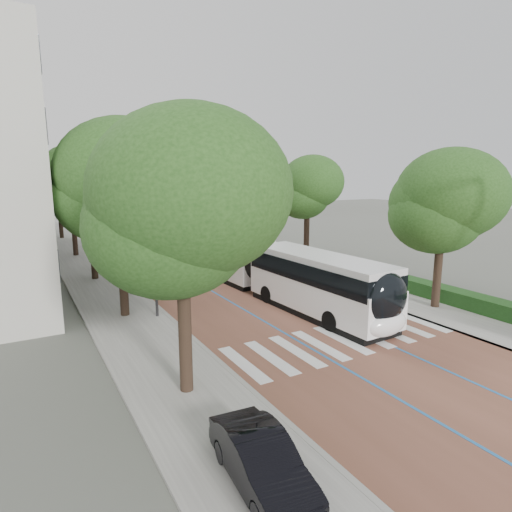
# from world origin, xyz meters

# --- Properties ---
(ground) EXTENTS (160.00, 160.00, 0.00)m
(ground) POSITION_xyz_m (0.00, 0.00, 0.00)
(ground) COLOR #51544C
(ground) RESTS_ON ground
(road) EXTENTS (11.00, 140.00, 0.02)m
(road) POSITION_xyz_m (0.00, 40.00, 0.01)
(road) COLOR brown
(road) RESTS_ON ground
(sidewalk_left) EXTENTS (4.00, 140.00, 0.12)m
(sidewalk_left) POSITION_xyz_m (-7.50, 40.00, 0.06)
(sidewalk_left) COLOR gray
(sidewalk_left) RESTS_ON ground
(sidewalk_right) EXTENTS (4.00, 140.00, 0.12)m
(sidewalk_right) POSITION_xyz_m (7.50, 40.00, 0.06)
(sidewalk_right) COLOR gray
(sidewalk_right) RESTS_ON ground
(kerb_left) EXTENTS (0.20, 140.00, 0.14)m
(kerb_left) POSITION_xyz_m (-5.60, 40.00, 0.06)
(kerb_left) COLOR gray
(kerb_left) RESTS_ON ground
(kerb_right) EXTENTS (0.20, 140.00, 0.14)m
(kerb_right) POSITION_xyz_m (5.60, 40.00, 0.06)
(kerb_right) COLOR gray
(kerb_right) RESTS_ON ground
(zebra_crossing) EXTENTS (10.55, 3.60, 0.01)m
(zebra_crossing) POSITION_xyz_m (0.20, 1.00, 0.03)
(zebra_crossing) COLOR silver
(zebra_crossing) RESTS_ON ground
(lane_line_left) EXTENTS (0.12, 126.00, 0.01)m
(lane_line_left) POSITION_xyz_m (-1.60, 40.00, 0.02)
(lane_line_left) COLOR #2265AA
(lane_line_left) RESTS_ON road
(lane_line_right) EXTENTS (0.12, 126.00, 0.01)m
(lane_line_right) POSITION_xyz_m (1.60, 40.00, 0.02)
(lane_line_right) COLOR #2265AA
(lane_line_right) RESTS_ON road
(hedge) EXTENTS (1.20, 14.00, 0.80)m
(hedge) POSITION_xyz_m (9.10, 0.00, 0.52)
(hedge) COLOR #1A3B14
(hedge) RESTS_ON sidewalk_right
(streetlight_far) EXTENTS (1.82, 0.20, 8.00)m
(streetlight_far) POSITION_xyz_m (6.62, 22.00, 4.82)
(streetlight_far) COLOR #2B2A2D
(streetlight_far) RESTS_ON sidewalk_right
(lamp_post_left) EXTENTS (0.14, 0.14, 8.00)m
(lamp_post_left) POSITION_xyz_m (-6.10, 8.00, 4.12)
(lamp_post_left) COLOR #2B2A2D
(lamp_post_left) RESTS_ON sidewalk_left
(trees_left) EXTENTS (6.49, 60.87, 9.44)m
(trees_left) POSITION_xyz_m (-7.50, 21.67, 6.42)
(trees_left) COLOR black
(trees_left) RESTS_ON ground
(trees_right) EXTENTS (5.82, 47.76, 8.74)m
(trees_right) POSITION_xyz_m (7.70, 23.06, 5.89)
(trees_right) COLOR black
(trees_right) RESTS_ON ground
(lead_bus) EXTENTS (3.40, 18.50, 3.20)m
(lead_bus) POSITION_xyz_m (1.29, 8.28, 1.63)
(lead_bus) COLOR black
(lead_bus) RESTS_ON ground
(bus_queued_0) EXTENTS (2.61, 12.41, 3.20)m
(bus_queued_0) POSITION_xyz_m (1.47, 24.63, 1.62)
(bus_queued_0) COLOR white
(bus_queued_0) RESTS_ON ground
(bus_queued_1) EXTENTS (2.87, 12.46, 3.20)m
(bus_queued_1) POSITION_xyz_m (1.74, 36.74, 1.62)
(bus_queued_1) COLOR white
(bus_queued_1) RESTS_ON ground
(bus_queued_2) EXTENTS (2.64, 12.42, 3.20)m
(bus_queued_2) POSITION_xyz_m (1.71, 50.50, 1.62)
(bus_queued_2) COLOR white
(bus_queued_2) RESTS_ON ground
(parked_car) EXTENTS (1.63, 3.90, 1.25)m
(parked_car) POSITION_xyz_m (-7.58, -5.16, 0.75)
(parked_car) COLOR black
(parked_car) RESTS_ON sidewalk_left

